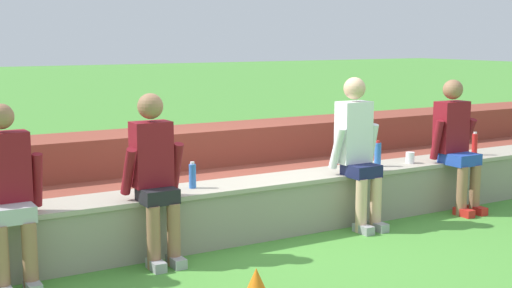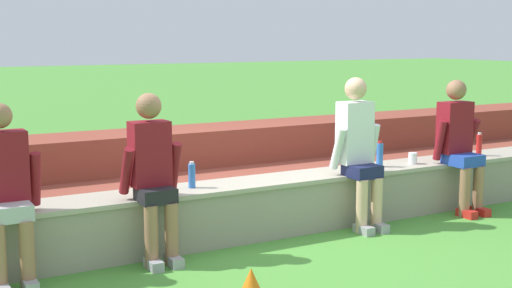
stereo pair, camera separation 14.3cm
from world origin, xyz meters
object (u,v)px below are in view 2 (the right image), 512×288
(sports_cone, at_px, (251,283))
(water_bottle_center_gap, at_px, (479,145))
(person_far_right, at_px, (460,142))
(water_bottle_near_right, at_px, (380,155))
(person_left_of_center, at_px, (5,189))
(person_right_of_center, at_px, (359,148))
(water_bottle_mid_left, at_px, (192,175))
(plastic_cup_right_end, at_px, (413,158))
(person_center, at_px, (153,173))

(sports_cone, bearing_deg, water_bottle_center_gap, 20.30)
(person_far_right, distance_m, water_bottle_center_gap, 0.60)
(water_bottle_near_right, distance_m, water_bottle_center_gap, 1.40)
(person_left_of_center, distance_m, sports_cone, 1.95)
(person_right_of_center, bearing_deg, sports_cone, -147.82)
(person_far_right, relative_size, water_bottle_near_right, 5.24)
(person_left_of_center, distance_m, person_right_of_center, 3.25)
(water_bottle_center_gap, relative_size, sports_cone, 1.16)
(water_bottle_mid_left, bearing_deg, person_left_of_center, -171.76)
(person_left_of_center, distance_m, water_bottle_mid_left, 1.63)
(person_right_of_center, bearing_deg, plastic_cup_right_end, 12.80)
(person_right_of_center, distance_m, water_bottle_near_right, 0.52)
(water_bottle_near_right, distance_m, plastic_cup_right_end, 0.42)
(person_far_right, xyz_separation_m, water_bottle_mid_left, (-2.95, 0.28, -0.12))
(water_bottle_near_right, distance_m, water_bottle_mid_left, 2.09)
(water_bottle_center_gap, xyz_separation_m, sports_cone, (-3.67, -1.36, -0.53))
(person_center, bearing_deg, water_bottle_near_right, 5.39)
(person_left_of_center, distance_m, water_bottle_center_gap, 5.11)
(person_far_right, xyz_separation_m, plastic_cup_right_end, (-0.44, 0.22, -0.17))
(person_far_right, bearing_deg, person_center, 179.78)
(person_right_of_center, relative_size, plastic_cup_right_end, 12.35)
(person_center, xyz_separation_m, person_far_right, (3.41, -0.01, 0.00))
(person_right_of_center, height_order, water_bottle_mid_left, person_right_of_center)
(person_center, xyz_separation_m, water_bottle_mid_left, (0.46, 0.27, -0.11))
(person_far_right, bearing_deg, water_bottle_mid_left, 174.59)
(plastic_cup_right_end, relative_size, sports_cone, 0.52)
(water_bottle_near_right, xyz_separation_m, water_bottle_mid_left, (-2.09, 0.02, -0.02))
(person_left_of_center, xyz_separation_m, person_right_of_center, (3.25, -0.02, 0.05))
(person_center, height_order, plastic_cup_right_end, person_center)
(person_left_of_center, xyz_separation_m, water_bottle_center_gap, (5.10, 0.19, -0.08))
(person_center, bearing_deg, person_right_of_center, 0.23)
(person_right_of_center, relative_size, water_bottle_center_gap, 5.55)
(person_far_right, xyz_separation_m, water_bottle_near_right, (-0.86, 0.25, -0.10))
(plastic_cup_right_end, bearing_deg, water_bottle_center_gap, 1.06)
(plastic_cup_right_end, bearing_deg, person_left_of_center, -177.60)
(person_far_right, distance_m, sports_cone, 3.38)
(sports_cone, bearing_deg, person_right_of_center, 32.18)
(person_left_of_center, bearing_deg, water_bottle_center_gap, 2.14)
(person_left_of_center, relative_size, water_bottle_near_right, 5.10)
(person_right_of_center, height_order, sports_cone, person_right_of_center)
(person_center, bearing_deg, plastic_cup_right_end, 3.95)
(water_bottle_mid_left, bearing_deg, person_far_right, -5.41)
(water_bottle_mid_left, relative_size, water_bottle_center_gap, 0.90)
(person_center, relative_size, person_right_of_center, 0.95)
(person_right_of_center, bearing_deg, water_bottle_near_right, 27.26)
(person_right_of_center, relative_size, person_far_right, 1.04)
(person_right_of_center, xyz_separation_m, person_far_right, (1.31, -0.02, -0.03))
(person_center, bearing_deg, water_bottle_mid_left, 29.94)
(person_center, distance_m, person_far_right, 3.41)
(person_left_of_center, bearing_deg, water_bottle_near_right, 3.22)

